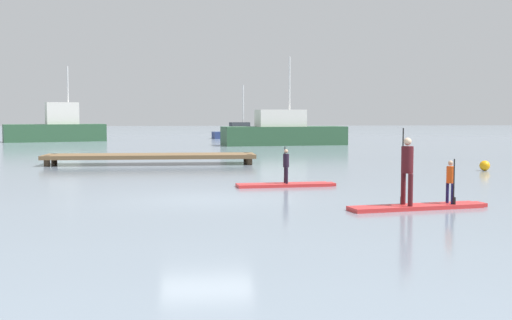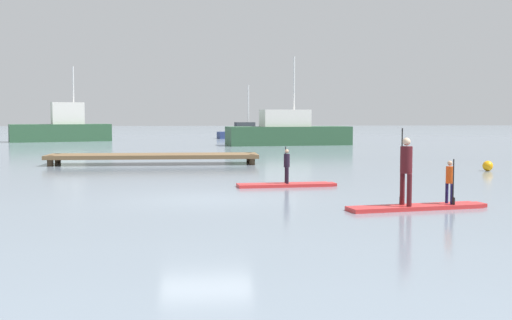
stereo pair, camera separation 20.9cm
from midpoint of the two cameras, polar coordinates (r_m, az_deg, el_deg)
ground_plane at (r=17.52m, az=-4.10°, el=-3.49°), size 240.00×240.00×0.00m
paddleboard_near at (r=20.59m, az=3.03°, el=-2.22°), size 3.23×0.98×0.10m
paddler_child_solo at (r=20.54m, az=3.03°, el=-0.38°), size 0.21×0.39×1.17m
paddleboard_far at (r=16.15m, az=14.52°, el=-4.07°), size 3.63×1.25×0.10m
paddler_adult at (r=15.88m, az=13.54°, el=-0.58°), size 0.34×0.51×1.87m
paddler_child_front at (r=16.51m, az=17.18°, el=-1.69°), size 0.22×0.38×1.12m
fishing_boat_white_large at (r=58.34m, az=-16.74°, el=2.69°), size 8.80×5.11×6.53m
fishing_boat_green_midground at (r=48.95m, az=2.96°, el=2.50°), size 9.63×3.92×6.70m
motor_boat_small_navy at (r=62.89m, az=-0.93°, el=2.45°), size 5.40×2.43×5.21m
floating_dock at (r=30.22m, az=-8.88°, el=0.34°), size 9.66×2.13×0.47m
mooring_buoy_near at (r=27.92m, az=20.08°, el=-0.49°), size 0.42×0.42×0.42m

